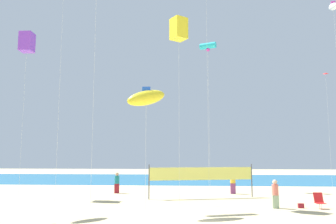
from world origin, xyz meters
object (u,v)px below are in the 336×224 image
(beach_handbag, at_px, (301,206))
(kite_white_inflatable, at_px, (333,7))
(folding_beach_chair, at_px, (319,200))
(kite_yellow_inflatable, at_px, (146,98))
(volleyball_net, at_px, (202,175))
(kite_violet_box, at_px, (27,42))
(beachgoer_teal_shirt, at_px, (117,182))
(beachgoer_mustard_shirt, at_px, (233,181))
(beachgoer_coral_shirt, at_px, (275,193))
(kite_red_diamond, at_px, (326,77))
(kite_yellow_box, at_px, (179,29))
(kite_cyan_tube, at_px, (208,46))

(beach_handbag, xyz_separation_m, kite_white_inflatable, (5.83, 7.57, 15.42))
(folding_beach_chair, relative_size, kite_yellow_inflatable, 0.13)
(volleyball_net, distance_m, kite_violet_box, 17.33)
(beachgoer_teal_shirt, height_order, kite_violet_box, kite_violet_box)
(kite_violet_box, bearing_deg, folding_beach_chair, -13.26)
(beachgoer_mustard_shirt, distance_m, kite_white_inflatable, 17.07)
(volleyball_net, relative_size, kite_yellow_inflatable, 1.09)
(beachgoer_coral_shirt, height_order, beachgoer_teal_shirt, beachgoer_teal_shirt)
(beachgoer_coral_shirt, distance_m, kite_yellow_inflatable, 9.30)
(kite_violet_box, bearing_deg, beachgoer_mustard_shirt, 8.29)
(folding_beach_chair, xyz_separation_m, kite_violet_box, (-20.44, 4.82, 11.59))
(kite_red_diamond, bearing_deg, kite_yellow_box, -139.00)
(folding_beach_chair, xyz_separation_m, kite_white_inflatable, (4.82, 7.69, 15.09))
(beachgoer_teal_shirt, xyz_separation_m, volleyball_net, (6.77, -2.72, 0.74))
(beachgoer_teal_shirt, xyz_separation_m, kite_cyan_tube, (7.72, 3.95, 12.51))
(beachgoer_teal_shirt, bearing_deg, kite_violet_box, -166.74)
(kite_cyan_tube, bearing_deg, kite_yellow_inflatable, -107.31)
(beachgoer_mustard_shirt, relative_size, volleyball_net, 0.25)
(kite_yellow_inflatable, xyz_separation_m, kite_yellow_box, (1.68, 3.56, 5.28))
(beachgoer_teal_shirt, bearing_deg, kite_red_diamond, 15.20)
(kite_cyan_tube, bearing_deg, kite_red_diamond, 13.18)
(beachgoer_mustard_shirt, bearing_deg, kite_yellow_box, -68.24)
(beachgoer_coral_shirt, relative_size, beach_handbag, 4.95)
(beachgoer_mustard_shirt, relative_size, beachgoer_teal_shirt, 1.10)
(beachgoer_mustard_shirt, height_order, kite_red_diamond, kite_red_diamond)
(beach_handbag, relative_size, kite_cyan_tube, 0.02)
(beachgoer_mustard_shirt, distance_m, folding_beach_chair, 8.28)
(beachgoer_coral_shirt, height_order, folding_beach_chair, beachgoer_coral_shirt)
(kite_red_diamond, height_order, kite_yellow_inflatable, kite_red_diamond)
(beachgoer_coral_shirt, height_order, beachgoer_mustard_shirt, beachgoer_mustard_shirt)
(volleyball_net, distance_m, kite_yellow_box, 10.38)
(folding_beach_chair, relative_size, kite_violet_box, 0.07)
(kite_yellow_box, bearing_deg, beachgoer_mustard_shirt, 55.71)
(volleyball_net, height_order, kite_violet_box, kite_violet_box)
(kite_cyan_tube, bearing_deg, beachgoer_coral_shirt, -73.90)
(beachgoer_coral_shirt, relative_size, kite_yellow_box, 0.13)
(beachgoer_mustard_shirt, bearing_deg, volleyball_net, -74.93)
(volleyball_net, relative_size, kite_cyan_tube, 0.54)
(beachgoer_coral_shirt, distance_m, beachgoer_mustard_shirt, 7.43)
(beach_handbag, height_order, kite_yellow_inflatable, kite_yellow_inflatable)
(kite_red_diamond, height_order, kite_white_inflatable, kite_white_inflatable)
(folding_beach_chair, bearing_deg, kite_yellow_box, 164.07)
(beachgoer_teal_shirt, distance_m, kite_violet_box, 13.38)
(beachgoer_teal_shirt, xyz_separation_m, kite_yellow_box, (5.27, -5.72, 10.56))
(folding_beach_chair, bearing_deg, beach_handbag, 166.01)
(volleyball_net, relative_size, beach_handbag, 22.68)
(kite_white_inflatable, distance_m, kite_cyan_tube, 11.18)
(beachgoer_teal_shirt, distance_m, kite_yellow_inflatable, 11.27)
(kite_white_inflatable, bearing_deg, kite_violet_box, -173.51)
(kite_violet_box, relative_size, kite_yellow_box, 1.05)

